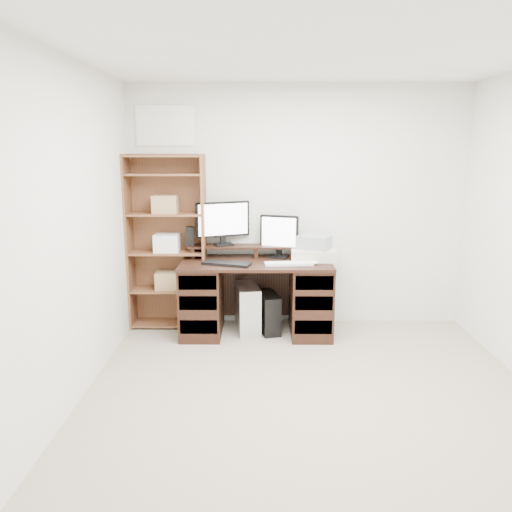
{
  "coord_description": "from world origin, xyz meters",
  "views": [
    {
      "loc": [
        -0.4,
        -3.21,
        1.87
      ],
      "look_at": [
        -0.43,
        1.43,
        0.85
      ],
      "focal_mm": 35.0,
      "sensor_mm": 36.0,
      "label": 1
    }
  ],
  "objects_px": {
    "printer": "(314,254)",
    "bookshelf": "(167,241)",
    "tower_black": "(268,313)",
    "tower_silver": "(247,308)",
    "desk": "(256,296)",
    "monitor_wide": "(223,221)",
    "monitor_small": "(279,235)"
  },
  "relations": [
    {
      "from": "tower_silver",
      "to": "tower_black",
      "type": "xyz_separation_m",
      "value": [
        0.22,
        -0.02,
        -0.04
      ]
    },
    {
      "from": "tower_silver",
      "to": "monitor_wide",
      "type": "bearing_deg",
      "value": 135.8
    },
    {
      "from": "desk",
      "to": "monitor_wide",
      "type": "xyz_separation_m",
      "value": [
        -0.34,
        0.23,
        0.73
      ]
    },
    {
      "from": "tower_silver",
      "to": "printer",
      "type": "bearing_deg",
      "value": -7.2
    },
    {
      "from": "desk",
      "to": "monitor_small",
      "type": "bearing_deg",
      "value": 38.21
    },
    {
      "from": "desk",
      "to": "bookshelf",
      "type": "height_order",
      "value": "bookshelf"
    },
    {
      "from": "bookshelf",
      "to": "tower_silver",
      "type": "bearing_deg",
      "value": -11.0
    },
    {
      "from": "monitor_small",
      "to": "bookshelf",
      "type": "height_order",
      "value": "bookshelf"
    },
    {
      "from": "monitor_wide",
      "to": "monitor_small",
      "type": "height_order",
      "value": "monitor_wide"
    },
    {
      "from": "monitor_wide",
      "to": "printer",
      "type": "distance_m",
      "value": 0.99
    },
    {
      "from": "printer",
      "to": "bookshelf",
      "type": "bearing_deg",
      "value": 178.82
    },
    {
      "from": "printer",
      "to": "tower_silver",
      "type": "distance_m",
      "value": 0.88
    },
    {
      "from": "monitor_wide",
      "to": "tower_silver",
      "type": "distance_m",
      "value": 0.93
    },
    {
      "from": "printer",
      "to": "bookshelf",
      "type": "relative_size",
      "value": 0.25
    },
    {
      "from": "monitor_wide",
      "to": "printer",
      "type": "bearing_deg",
      "value": -31.96
    },
    {
      "from": "monitor_small",
      "to": "tower_black",
      "type": "height_order",
      "value": "monitor_small"
    },
    {
      "from": "desk",
      "to": "printer",
      "type": "relative_size",
      "value": 3.36
    },
    {
      "from": "printer",
      "to": "monitor_wide",
      "type": "bearing_deg",
      "value": 174.54
    },
    {
      "from": "monitor_wide",
      "to": "tower_black",
      "type": "relative_size",
      "value": 1.26
    },
    {
      "from": "printer",
      "to": "tower_black",
      "type": "xyz_separation_m",
      "value": [
        -0.46,
        -0.04,
        -0.61
      ]
    },
    {
      "from": "tower_silver",
      "to": "desk",
      "type": "bearing_deg",
      "value": -38.62
    },
    {
      "from": "printer",
      "to": "tower_black",
      "type": "height_order",
      "value": "printer"
    },
    {
      "from": "desk",
      "to": "printer",
      "type": "height_order",
      "value": "printer"
    },
    {
      "from": "printer",
      "to": "tower_black",
      "type": "bearing_deg",
      "value": -170.32
    },
    {
      "from": "desk",
      "to": "bookshelf",
      "type": "distance_m",
      "value": 1.08
    },
    {
      "from": "monitor_small",
      "to": "tower_silver",
      "type": "height_order",
      "value": "monitor_small"
    },
    {
      "from": "tower_silver",
      "to": "tower_black",
      "type": "distance_m",
      "value": 0.22
    },
    {
      "from": "printer",
      "to": "bookshelf",
      "type": "height_order",
      "value": "bookshelf"
    },
    {
      "from": "printer",
      "to": "tower_black",
      "type": "relative_size",
      "value": 1.04
    },
    {
      "from": "printer",
      "to": "tower_silver",
      "type": "relative_size",
      "value": 0.92
    },
    {
      "from": "monitor_small",
      "to": "tower_black",
      "type": "distance_m",
      "value": 0.81
    },
    {
      "from": "desk",
      "to": "printer",
      "type": "distance_m",
      "value": 0.72
    }
  ]
}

